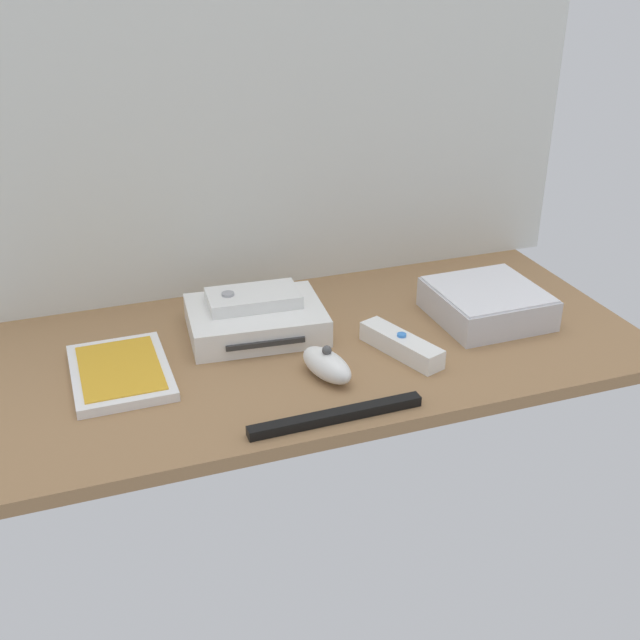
# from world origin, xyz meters

# --- Properties ---
(ground_plane) EXTENTS (1.00, 0.48, 0.02)m
(ground_plane) POSITION_xyz_m (0.00, 0.00, -0.01)
(ground_plane) COLOR #936D47
(ground_plane) RESTS_ON ground
(back_wall) EXTENTS (1.10, 0.01, 0.64)m
(back_wall) POSITION_xyz_m (0.00, 0.25, 0.32)
(back_wall) COLOR silver
(back_wall) RESTS_ON ground
(game_console) EXTENTS (0.22, 0.18, 0.04)m
(game_console) POSITION_xyz_m (-0.08, 0.07, 0.02)
(game_console) COLOR white
(game_console) RESTS_ON ground_plane
(mini_computer) EXTENTS (0.17, 0.17, 0.05)m
(mini_computer) POSITION_xyz_m (0.29, -0.01, 0.03)
(mini_computer) COLOR silver
(mini_computer) RESTS_ON ground_plane
(game_case) EXTENTS (0.14, 0.19, 0.02)m
(game_case) POSITION_xyz_m (-0.30, -0.00, 0.01)
(game_case) COLOR white
(game_case) RESTS_ON ground_plane
(remote_wand) EXTENTS (0.08, 0.15, 0.03)m
(remote_wand) POSITION_xyz_m (0.10, -0.07, 0.02)
(remote_wand) COLOR white
(remote_wand) RESTS_ON ground_plane
(remote_nunchuk) EXTENTS (0.07, 0.11, 0.05)m
(remote_nunchuk) POSITION_xyz_m (-0.03, -0.10, 0.02)
(remote_nunchuk) COLOR white
(remote_nunchuk) RESTS_ON ground_plane
(remote_classic_pad) EXTENTS (0.15, 0.09, 0.02)m
(remote_classic_pad) POSITION_xyz_m (-0.08, 0.08, 0.05)
(remote_classic_pad) COLOR white
(remote_classic_pad) RESTS_ON game_console
(sensor_bar) EXTENTS (0.24, 0.02, 0.01)m
(sensor_bar) POSITION_xyz_m (-0.05, -0.21, 0.01)
(sensor_bar) COLOR black
(sensor_bar) RESTS_ON ground_plane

